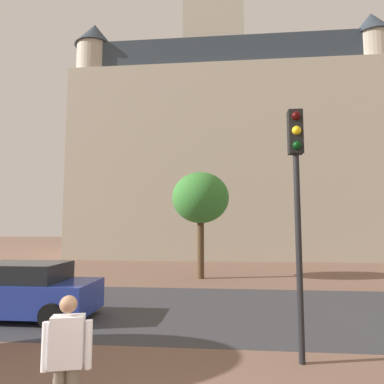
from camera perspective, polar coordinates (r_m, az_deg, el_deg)
The scene contains 7 objects.
ground_plane at distance 13.48m, azimuth 1.32°, elevation -16.84°, with size 120.00×120.00×0.00m, color brown.
street_asphalt_strip at distance 11.19m, azimuth 0.43°, elevation -19.16°, with size 120.00×6.81×0.00m, color #38383D.
landmark_building at distance 32.69m, azimuth 5.78°, elevation 7.13°, with size 25.66×15.00×35.25m.
person_skater at distance 4.95m, azimuth -20.46°, elevation -24.88°, with size 0.59×0.36×1.73m.
car_blue at distance 11.13m, azimuth -26.89°, elevation -14.77°, with size 4.20×2.05×1.54m.
traffic_light_pole at distance 7.01m, azimuth 17.36°, elevation 1.33°, with size 0.28×0.34×4.95m.
tree_curb_far at distance 16.96m, azimuth 1.46°, elevation -1.09°, with size 2.86×2.86×5.29m.
Camera 1 is at (0.93, -3.19, 2.62)m, focal length 31.46 mm.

